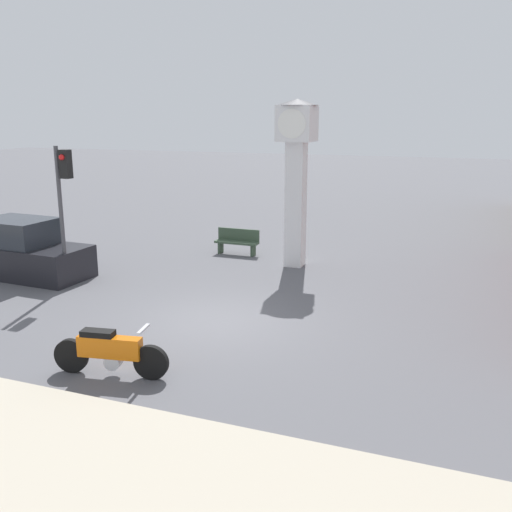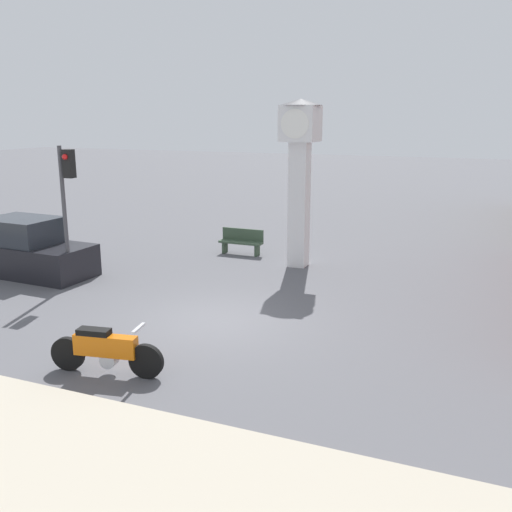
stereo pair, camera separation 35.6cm
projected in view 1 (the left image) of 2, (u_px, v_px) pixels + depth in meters
The scene contains 6 objects.
ground_plane at pixel (216, 321), 14.03m from camera, with size 120.00×120.00×0.00m, color #56565B.
motorcycle at pixel (110, 352), 10.98m from camera, with size 2.33×0.63×1.03m.
clock_tower at pixel (296, 158), 18.35m from camera, with size 1.35×1.35×5.43m.
traffic_light at pixel (63, 191), 16.17m from camera, with size 0.50×0.35×4.10m.
bench at pixel (237, 241), 20.68m from camera, with size 1.60×0.44×0.92m.
parked_car at pixel (23, 252), 17.85m from camera, with size 4.27×1.97×1.80m.
Camera 1 is at (5.63, -12.02, 4.93)m, focal length 40.00 mm.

